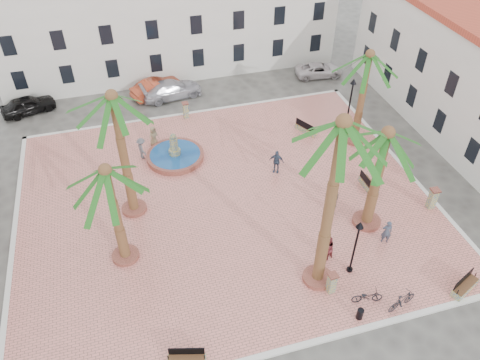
{
  "coord_description": "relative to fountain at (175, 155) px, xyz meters",
  "views": [
    {
      "loc": [
        -5.25,
        -21.74,
        20.83
      ],
      "look_at": [
        1.0,
        0.0,
        1.6
      ],
      "focal_mm": 35.0,
      "sensor_mm": 36.0,
      "label": 1
    }
  ],
  "objects": [
    {
      "name": "bench_ne",
      "position": [
        10.33,
        0.52,
        -0.01
      ],
      "size": [
        1.32,
        1.9,
        0.97
      ],
      "rotation": [
        0.0,
        0.0,
        2.03
      ],
      "color": "gray",
      "rests_on": "plaza"
    },
    {
      "name": "building_north",
      "position": [
        2.34,
        14.72,
        4.33
      ],
      "size": [
        30.4,
        7.4,
        9.5
      ],
      "color": "silver",
      "rests_on": "ground"
    },
    {
      "name": "cyclist_b",
      "position": [
        6.64,
        -11.58,
        0.54
      ],
      "size": [
        0.97,
        0.87,
        1.66
      ],
      "primitive_type": "imported",
      "rotation": [
        0.0,
        0.0,
        3.5
      ],
      "color": "maroon",
      "rests_on": "plaza"
    },
    {
      "name": "lamppost_e",
      "position": [
        13.62,
        0.27,
        2.58
      ],
      "size": [
        0.46,
        0.46,
        4.24
      ],
      "color": "black",
      "rests_on": "plaza"
    },
    {
      "name": "car_red",
      "position": [
        0.15,
        9.52,
        0.32
      ],
      "size": [
        4.89,
        3.19,
        1.52
      ],
      "primitive_type": "imported",
      "rotation": [
        0.0,
        0.0,
        1.95
      ],
      "color": "#B44024",
      "rests_on": "ground"
    },
    {
      "name": "kerb_w",
      "position": [
        -10.66,
        -5.28,
        -0.36
      ],
      "size": [
        0.3,
        22.3,
        0.16
      ],
      "primitive_type": "cube",
      "color": "silver",
      "rests_on": "ground"
    },
    {
      "name": "car_black",
      "position": [
        -10.45,
        9.67,
        0.29
      ],
      "size": [
        4.57,
        2.89,
        1.45
      ],
      "primitive_type": "imported",
      "rotation": [
        0.0,
        0.0,
        1.87
      ],
      "color": "black",
      "rests_on": "ground"
    },
    {
      "name": "kerb_s",
      "position": [
        2.34,
        -16.28,
        -0.36
      ],
      "size": [
        26.3,
        0.3,
        0.16
      ],
      "primitive_type": "cube",
      "color": "silver",
      "rests_on": "ground"
    },
    {
      "name": "palm_e",
      "position": [
        10.18,
        -9.67,
        5.54
      ],
      "size": [
        5.59,
        5.59,
        7.08
      ],
      "color": "#974C3E",
      "rests_on": "plaza"
    },
    {
      "name": "palm_s",
      "position": [
        5.57,
        -12.83,
        8.91
      ],
      "size": [
        5.31,
        5.31,
        10.56
      ],
      "color": "#974C3E",
      "rests_on": "plaza"
    },
    {
      "name": "bollard_e",
      "position": [
        14.74,
        -9.56,
        0.48
      ],
      "size": [
        0.55,
        0.55,
        1.49
      ],
      "rotation": [
        0.0,
        0.0,
        -0.04
      ],
      "color": "gray",
      "rests_on": "plaza"
    },
    {
      "name": "car_silver",
      "position": [
        1.27,
        8.86,
        0.32
      ],
      "size": [
        5.5,
        2.9,
        1.52
      ],
      "primitive_type": "imported",
      "rotation": [
        0.0,
        0.0,
        1.72
      ],
      "color": "#BCBBC4",
      "rests_on": "ground"
    },
    {
      "name": "palm_ne",
      "position": [
        13.38,
        -1.58,
        5.94
      ],
      "size": [
        4.78,
        4.78,
        7.36
      ],
      "color": "#974C3E",
      "rests_on": "plaza"
    },
    {
      "name": "palm_nw",
      "position": [
        -3.44,
        -4.57,
        7.08
      ],
      "size": [
        5.1,
        5.1,
        8.6
      ],
      "color": "#974C3E",
      "rests_on": "plaza"
    },
    {
      "name": "car_white",
      "position": [
        15.05,
        8.94,
        0.17
      ],
      "size": [
        4.55,
        2.45,
        1.21
      ],
      "primitive_type": "imported",
      "rotation": [
        0.0,
        0.0,
        1.47
      ],
      "color": "silver",
      "rests_on": "ground"
    },
    {
      "name": "pedestrian_fountain_b",
      "position": [
        6.47,
        -3.42,
        0.59
      ],
      "size": [
        1.1,
        0.89,
        1.75
      ],
      "primitive_type": "imported",
      "rotation": [
        0.0,
        0.0,
        -0.54
      ],
      "color": "#304056",
      "rests_on": "plaza"
    },
    {
      "name": "lamppost_s",
      "position": [
        7.52,
        -12.79,
        2.31
      ],
      "size": [
        0.42,
        0.42,
        3.83
      ],
      "color": "black",
      "rests_on": "plaza"
    },
    {
      "name": "bollard_se",
      "position": [
        5.91,
        -13.76,
        0.42
      ],
      "size": [
        0.53,
        0.53,
        1.37
      ],
      "rotation": [
        0.0,
        0.0,
        0.09
      ],
      "color": "gray",
      "rests_on": "plaza"
    },
    {
      "name": "pedestrian_fountain_a",
      "position": [
        -1.21,
        2.01,
        0.52
      ],
      "size": [
        0.94,
        0.82,
        1.61
      ],
      "primitive_type": "imported",
      "rotation": [
        0.0,
        0.0,
        0.49
      ],
      "color": "#907A55",
      "rests_on": "plaza"
    },
    {
      "name": "bicycle_b",
      "position": [
        8.98,
        -15.68,
        0.25
      ],
      "size": [
        1.88,
        0.93,
        1.09
      ],
      "primitive_type": "imported",
      "rotation": [
        0.0,
        0.0,
        1.82
      ],
      "color": "black",
      "rests_on": "plaza"
    },
    {
      "name": "bench_s",
      "position": [
        -2.21,
        -15.66,
        -0.02
      ],
      "size": [
        1.85,
        0.98,
        0.94
      ],
      "rotation": [
        0.0,
        0.0,
        -0.26
      ],
      "color": "gray",
      "rests_on": "plaza"
    },
    {
      "name": "pedestrian_east",
      "position": [
        8.56,
        -8.22,
        0.53
      ],
      "size": [
        1.05,
        1.59,
        1.64
      ],
      "primitive_type": "imported",
      "rotation": [
        0.0,
        0.0,
        -1.98
      ],
      "color": "#675950",
      "rests_on": "plaza"
    },
    {
      "name": "bollard_n",
      "position": [
        1.79,
        5.12,
        0.42
      ],
      "size": [
        0.53,
        0.53,
        1.36
      ],
      "rotation": [
        0.0,
        0.0,
        0.09
      ],
      "color": "gray",
      "rests_on": "plaza"
    },
    {
      "name": "plaza",
      "position": [
        2.34,
        -5.28,
        -0.36
      ],
      "size": [
        26.0,
        22.0,
        0.15
      ],
      "primitive_type": "cube",
      "color": "#E18075",
      "rests_on": "ground"
    },
    {
      "name": "ground",
      "position": [
        2.34,
        -5.28,
        -0.44
      ],
      "size": [
        120.0,
        120.0,
        0.0
      ],
      "primitive_type": "plane",
      "color": "#56544F",
      "rests_on": "ground"
    },
    {
      "name": "fountain",
      "position": [
        0.0,
        0.0,
        0.0
      ],
      "size": [
        4.1,
        4.1,
        2.12
      ],
      "color": "#974C3E",
      "rests_on": "plaza"
    },
    {
      "name": "kerb_e",
      "position": [
        15.34,
        -5.28,
        -0.36
      ],
      "size": [
        0.3,
        22.3,
        0.16
      ],
      "primitive_type": "cube",
      "color": "silver",
      "rests_on": "ground"
    },
    {
      "name": "bench_se",
      "position": [
        12.8,
        -15.66,
        -0.01
      ],
      "size": [
        1.91,
        1.24,
        0.97
      ],
      "rotation": [
        0.0,
        0.0,
        0.41
      ],
      "color": "gray",
      "rests_on": "plaza"
    },
    {
      "name": "kerb_n",
      "position": [
        2.34,
        5.72,
        -0.36
      ],
      "size": [
        26.3,
        0.3,
        0.16
      ],
      "primitive_type": "cube",
      "color": "silver",
      "rests_on": "ground"
    },
    {
      "name": "pedestrian_north",
      "position": [
        -2.23,
        0.72,
        0.54
      ],
      "size": [
        0.9,
        1.2,
        1.66
      ],
      "primitive_type": "imported",
      "rotation": [
        0.0,
        0.0,
        1.86
      ],
      "color": "#525258",
      "rests_on": "plaza"
    },
    {
      "name": "bench_e",
      "position": [
        11.82,
        -6.77,
        -0.02
      ],
      "size": [
        0.56,
        1.8,
        0.95
      ],
      "rotation": [
        0.0,
        0.0,
        1.57
      ],
      "color": "gray",
      "rests_on": "plaza"
    },
    {
      "name": "cyclist_a",
      "position": [
        10.45,
        -11.38,
        0.54
      ],
      "size": [
        0.71,
        0.59,
        1.66
      ],
      "primitive_type": "imported",
      "rotation": [
        0.0,
        0.0,
        2.78
      ],
      "color": "#374254",
      "rests_on": "plaza"
    },
    {
      "name": "litter_bin",
      "position": [
        6.63,
        -15.68,
        0.04
      ],
      "size": [
        0.34,
        0.34,
        0.66
      ],
      "primitive_type": "cylinder",
      "color": "black",
      "rests_on": "plaza"
    },
    {
      "name": "bicycle_a",
      "position": [
        7.44,
        -14.89,
        0.15
      ],
      "size": [
        1.73,
        0.88,
        0.87
      ],
      "primitive_type": "imported",
      "rotation": [
        0.0,
        0.0,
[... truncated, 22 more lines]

